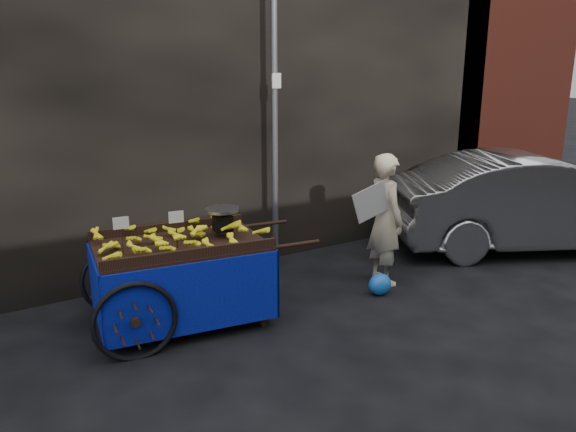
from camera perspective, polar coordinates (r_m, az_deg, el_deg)
ground at (r=6.32m, az=2.50°, el=-9.08°), size 80.00×80.00×0.00m
building_wall at (r=8.20m, az=-5.64°, el=14.45°), size 13.50×2.00×5.00m
street_pole at (r=7.04m, az=-1.38°, el=10.38°), size 0.12×0.10×4.00m
banana_cart at (r=5.74m, az=-11.38°, el=-3.65°), size 2.42×1.36×1.25m
vendor at (r=6.82m, az=9.84°, el=-0.31°), size 0.79×0.63×1.60m
plastic_bag at (r=6.64m, az=9.31°, el=-6.86°), size 0.28×0.23×0.25m
parked_car at (r=8.79m, az=23.77°, el=1.33°), size 4.37×3.18×1.37m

